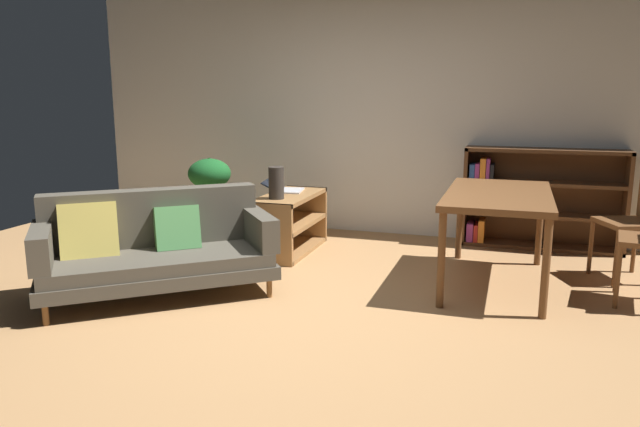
# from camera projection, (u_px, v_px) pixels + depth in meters

# --- Properties ---
(ground_plane) EXTENTS (8.16, 8.16, 0.00)m
(ground_plane) POSITION_uv_depth(u_px,v_px,m) (294.00, 313.00, 4.30)
(ground_plane) COLOR #A87A4C
(back_wall_panel) EXTENTS (6.80, 0.10, 2.70)m
(back_wall_panel) POSITION_uv_depth(u_px,v_px,m) (380.00, 111.00, 6.54)
(back_wall_panel) COLOR silver
(back_wall_panel) RESTS_ON ground_plane
(fabric_couch) EXTENTS (1.82, 1.68, 0.79)m
(fabric_couch) POSITION_uv_depth(u_px,v_px,m) (154.00, 246.00, 4.64)
(fabric_couch) COLOR brown
(fabric_couch) RESTS_ON ground_plane
(media_console) EXTENTS (0.44, 1.05, 0.57)m
(media_console) POSITION_uv_depth(u_px,v_px,m) (289.00, 223.00, 5.90)
(media_console) COLOR olive
(media_console) RESTS_ON ground_plane
(open_laptop) EXTENTS (0.44, 0.39, 0.10)m
(open_laptop) POSITION_uv_depth(u_px,v_px,m) (285.00, 189.00, 6.02)
(open_laptop) COLOR silver
(open_laptop) RESTS_ON media_console
(desk_speaker) EXTENTS (0.14, 0.14, 0.30)m
(desk_speaker) POSITION_uv_depth(u_px,v_px,m) (276.00, 183.00, 5.58)
(desk_speaker) COLOR #2D2823
(desk_speaker) RESTS_ON media_console
(potted_floor_plant) EXTENTS (0.46, 0.50, 0.87)m
(potted_floor_plant) POSITION_uv_depth(u_px,v_px,m) (210.00, 189.00, 6.43)
(potted_floor_plant) COLOR #9E9389
(potted_floor_plant) RESTS_ON ground_plane
(dining_table) EXTENTS (0.81, 1.50, 0.76)m
(dining_table) POSITION_uv_depth(u_px,v_px,m) (498.00, 201.00, 4.81)
(dining_table) COLOR brown
(dining_table) RESTS_ON ground_plane
(dining_chair_near) EXTENTS (0.57, 0.56, 1.00)m
(dining_chair_near) POSITION_uv_depth(u_px,v_px,m) (639.00, 215.00, 4.95)
(dining_chair_near) COLOR brown
(dining_chair_near) RESTS_ON ground_plane
(bookshelf) EXTENTS (1.54, 0.31, 1.00)m
(bookshelf) POSITION_uv_depth(u_px,v_px,m) (533.00, 198.00, 6.05)
(bookshelf) COLOR #56351E
(bookshelf) RESTS_ON ground_plane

